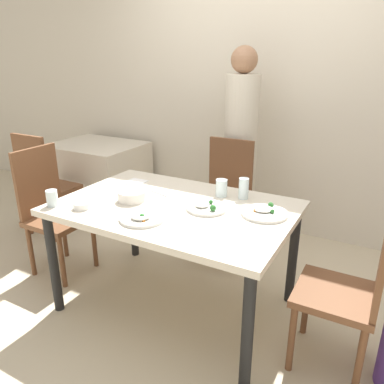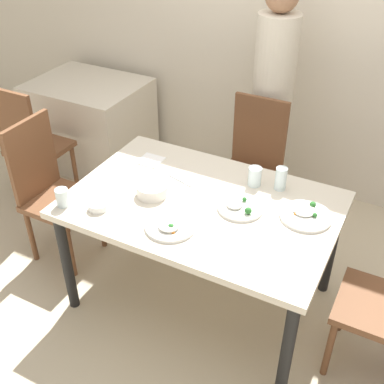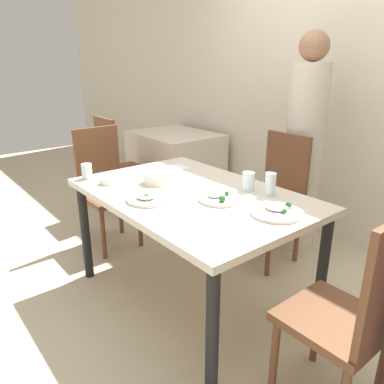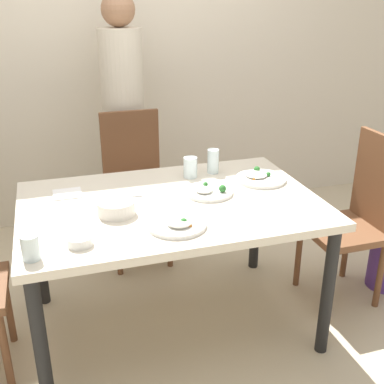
# 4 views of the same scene
# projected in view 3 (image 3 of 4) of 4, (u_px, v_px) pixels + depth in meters

# --- Properties ---
(ground_plane) EXTENTS (10.00, 10.00, 0.00)m
(ground_plane) POSITION_uv_depth(u_px,v_px,m) (192.00, 296.00, 2.47)
(ground_plane) COLOR beige
(wall_back) EXTENTS (10.00, 0.06, 2.70)m
(wall_back) POSITION_uv_depth(u_px,v_px,m) (344.00, 77.00, 2.93)
(wall_back) COLOR beige
(wall_back) RESTS_ON ground_plane
(dining_table) EXTENTS (1.44, 0.96, 0.73)m
(dining_table) POSITION_uv_depth(u_px,v_px,m) (192.00, 204.00, 2.25)
(dining_table) COLOR beige
(dining_table) RESTS_ON ground_plane
(chair_adult_spot) EXTENTS (0.40, 0.40, 0.97)m
(chair_adult_spot) POSITION_uv_depth(u_px,v_px,m) (275.00, 196.00, 2.81)
(chair_adult_spot) COLOR brown
(chair_adult_spot) RESTS_ON ground_plane
(chair_child_spot) EXTENTS (0.40, 0.40, 0.97)m
(chair_child_spot) POSITION_uv_depth(u_px,v_px,m) (353.00, 313.00, 1.51)
(chair_child_spot) COLOR brown
(chair_child_spot) RESTS_ON ground_plane
(chair_empty_left) EXTENTS (0.40, 0.40, 0.97)m
(chair_empty_left) POSITION_uv_depth(u_px,v_px,m) (106.00, 185.00, 3.05)
(chair_empty_left) COLOR brown
(chair_empty_left) RESTS_ON ground_plane
(person_adult) EXTENTS (0.28, 0.28, 1.68)m
(person_adult) POSITION_uv_depth(u_px,v_px,m) (303.00, 153.00, 2.89)
(person_adult) COLOR beige
(person_adult) RESTS_ON ground_plane
(bowl_curry) EXTENTS (0.17, 0.17, 0.07)m
(bowl_curry) POSITION_uv_depth(u_px,v_px,m) (157.00, 178.00, 2.38)
(bowl_curry) COLOR silver
(bowl_curry) RESTS_ON dining_table
(plate_rice_adult) EXTENTS (0.26, 0.26, 0.05)m
(plate_rice_adult) POSITION_uv_depth(u_px,v_px,m) (149.00, 198.00, 2.09)
(plate_rice_adult) COLOR white
(plate_rice_adult) RESTS_ON dining_table
(plate_rice_child) EXTENTS (0.25, 0.25, 0.06)m
(plate_rice_child) POSITION_uv_depth(u_px,v_px,m) (220.00, 198.00, 2.09)
(plate_rice_child) COLOR white
(plate_rice_child) RESTS_ON dining_table
(plate_noodles) EXTENTS (0.27, 0.27, 0.05)m
(plate_noodles) POSITION_uv_depth(u_px,v_px,m) (277.00, 211.00, 1.91)
(plate_noodles) COLOR white
(plate_noodles) RESTS_ON dining_table
(bowl_rice_small) EXTENTS (0.10, 0.10, 0.04)m
(bowl_rice_small) POSITION_uv_depth(u_px,v_px,m) (108.00, 180.00, 2.37)
(bowl_rice_small) COLOR white
(bowl_rice_small) RESTS_ON dining_table
(glass_water_tall) EXTENTS (0.07, 0.07, 0.11)m
(glass_water_tall) POSITION_uv_depth(u_px,v_px,m) (248.00, 181.00, 2.24)
(glass_water_tall) COLOR silver
(glass_water_tall) RESTS_ON dining_table
(glass_water_short) EXTENTS (0.06, 0.06, 0.14)m
(glass_water_short) POSITION_uv_depth(u_px,v_px,m) (270.00, 184.00, 2.15)
(glass_water_short) COLOR silver
(glass_water_short) RESTS_ON dining_table
(glass_water_center) EXTENTS (0.07, 0.07, 0.10)m
(glass_water_center) POSITION_uv_depth(u_px,v_px,m) (87.00, 171.00, 2.46)
(glass_water_center) COLOR silver
(glass_water_center) RESTS_ON dining_table
(napkin_folded) EXTENTS (0.14, 0.14, 0.01)m
(napkin_folded) POSITION_uv_depth(u_px,v_px,m) (176.00, 168.00, 2.71)
(napkin_folded) COLOR white
(napkin_folded) RESTS_ON dining_table
(fork_steel) EXTENTS (0.18, 0.07, 0.01)m
(fork_steel) POSITION_uv_depth(u_px,v_px,m) (188.00, 179.00, 2.45)
(fork_steel) COLOR silver
(fork_steel) RESTS_ON dining_table
(background_table) EXTENTS (0.92, 0.73, 0.73)m
(background_table) POSITION_uv_depth(u_px,v_px,m) (175.00, 166.00, 4.15)
(background_table) COLOR beige
(background_table) RESTS_ON ground_plane
(chair_background) EXTENTS (0.40, 0.40, 0.97)m
(chair_background) POSITION_uv_depth(u_px,v_px,m) (117.00, 163.00, 3.68)
(chair_background) COLOR brown
(chair_background) RESTS_ON ground_plane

